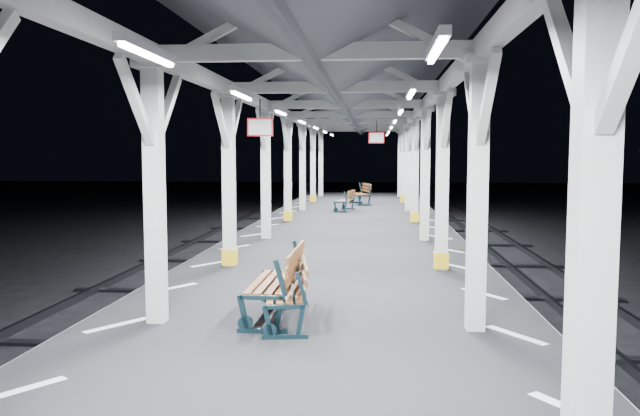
# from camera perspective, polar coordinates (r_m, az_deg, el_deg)

# --- Properties ---
(ground) EXTENTS (120.00, 120.00, 0.00)m
(ground) POSITION_cam_1_polar(r_m,az_deg,el_deg) (10.15, 0.48, -13.11)
(ground) COLOR black
(ground) RESTS_ON ground
(platform) EXTENTS (6.00, 50.00, 1.00)m
(platform) POSITION_cam_1_polar(r_m,az_deg,el_deg) (10.01, 0.48, -10.39)
(platform) COLOR black
(platform) RESTS_ON ground
(hazard_stripes_left) EXTENTS (1.00, 48.00, 0.01)m
(hazard_stripes_left) POSITION_cam_1_polar(r_m,az_deg,el_deg) (10.37, -13.24, -7.11)
(hazard_stripes_left) COLOR silver
(hazard_stripes_left) RESTS_ON platform
(hazard_stripes_right) EXTENTS (1.00, 48.00, 0.01)m
(hazard_stripes_right) POSITION_cam_1_polar(r_m,az_deg,el_deg) (10.00, 14.75, -7.60)
(hazard_stripes_right) COLOR silver
(hazard_stripes_right) RESTS_ON platform
(track_left) EXTENTS (2.20, 60.00, 0.16)m
(track_left) POSITION_cam_1_polar(r_m,az_deg,el_deg) (11.63, -25.38, -10.83)
(track_left) COLOR #2D2D33
(track_left) RESTS_ON ground
(canopy) EXTENTS (5.40, 49.00, 4.65)m
(canopy) POSITION_cam_1_polar(r_m,az_deg,el_deg) (9.74, 0.50, 13.27)
(canopy) COLOR beige
(canopy) RESTS_ON platform
(bench_near) EXTENTS (0.77, 1.54, 0.80)m
(bench_near) POSITION_cam_1_polar(r_m,az_deg,el_deg) (8.01, -2.67, -7.47)
(bench_near) COLOR black
(bench_near) RESTS_ON platform
(bench_mid) EXTENTS (0.65, 1.69, 0.92)m
(bench_mid) POSITION_cam_1_polar(r_m,az_deg,el_deg) (8.31, -3.61, -6.59)
(bench_mid) COLOR black
(bench_mid) RESTS_ON platform
(bench_far) EXTENTS (0.77, 1.53, 0.79)m
(bench_far) POSITION_cam_1_polar(r_m,az_deg,el_deg) (23.52, 2.46, 0.74)
(bench_far) COLOR black
(bench_far) RESTS_ON platform
(bench_extra) EXTENTS (1.01, 1.75, 0.89)m
(bench_extra) POSITION_cam_1_polar(r_m,az_deg,el_deg) (26.68, 3.88, 1.35)
(bench_extra) COLOR black
(bench_extra) RESTS_ON platform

